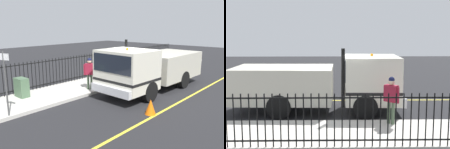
% 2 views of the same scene
% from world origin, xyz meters
% --- Properties ---
extents(ground_plane, '(55.73, 55.73, 0.00)m').
position_xyz_m(ground_plane, '(0.00, 0.00, 0.00)').
color(ground_plane, '#232326').
rests_on(ground_plane, ground).
extents(sidewalk_slab, '(2.74, 25.33, 0.15)m').
position_xyz_m(sidewalk_slab, '(2.90, 0.00, 0.07)').
color(sidewalk_slab, beige).
rests_on(sidewalk_slab, ground).
extents(lane_marking, '(0.12, 22.80, 0.01)m').
position_xyz_m(lane_marking, '(-2.32, 0.00, 0.00)').
color(lane_marking, yellow).
rests_on(lane_marking, ground).
extents(work_truck, '(2.68, 7.02, 2.73)m').
position_xyz_m(work_truck, '(-0.19, -0.42, 1.32)').
color(work_truck, silver).
rests_on(work_truck, ground).
extents(worker_standing, '(0.48, 0.49, 1.67)m').
position_xyz_m(worker_standing, '(2.02, 1.78, 1.17)').
color(worker_standing, maroon).
rests_on(worker_standing, sidewalk_slab).
extents(iron_fence, '(0.04, 21.57, 1.53)m').
position_xyz_m(iron_fence, '(4.14, 0.00, 0.92)').
color(iron_fence, black).
rests_on(iron_fence, sidewalk_slab).
extents(traffic_cone, '(0.44, 0.44, 0.63)m').
position_xyz_m(traffic_cone, '(-2.11, 2.37, 0.31)').
color(traffic_cone, orange).
rests_on(traffic_cone, ground).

